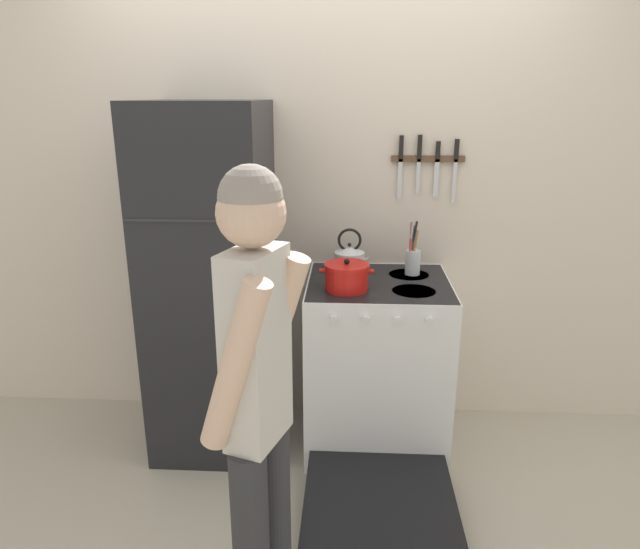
{
  "coord_description": "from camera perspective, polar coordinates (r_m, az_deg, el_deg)",
  "views": [
    {
      "loc": [
        0.16,
        -3.05,
        1.8
      ],
      "look_at": [
        0.01,
        -0.48,
        0.99
      ],
      "focal_mm": 32.0,
      "sensor_mm": 36.0,
      "label": 1
    }
  ],
  "objects": [
    {
      "name": "ground_plane",
      "position": [
        3.55,
        0.24,
        -13.0
      ],
      "size": [
        14.0,
        14.0,
        0.0
      ],
      "primitive_type": "plane",
      "color": "#B2A893"
    },
    {
      "name": "wall_back",
      "position": [
        3.13,
        0.29,
        7.85
      ],
      "size": [
        10.0,
        0.06,
        2.55
      ],
      "color": "beige",
      "rests_on": "ground_plane"
    },
    {
      "name": "refrigerator",
      "position": [
        2.95,
        -10.79,
        -0.77
      ],
      "size": [
        0.58,
        0.69,
        1.78
      ],
      "color": "black",
      "rests_on": "ground_plane"
    },
    {
      "name": "stove_range",
      "position": [
        3.01,
        5.67,
        -9.23
      ],
      "size": [
        0.72,
        1.38,
        0.91
      ],
      "color": "white",
      "rests_on": "ground_plane"
    },
    {
      "name": "dutch_oven_pot",
      "position": [
        2.72,
        2.68,
        -0.21
      ],
      "size": [
        0.26,
        0.22,
        0.15
      ],
      "color": "red",
      "rests_on": "stove_range"
    },
    {
      "name": "tea_kettle",
      "position": [
        2.97,
        2.98,
        1.54
      ],
      "size": [
        0.2,
        0.16,
        0.24
      ],
      "color": "silver",
      "rests_on": "stove_range"
    },
    {
      "name": "utensil_jar",
      "position": [
        2.99,
        9.25,
        1.49
      ],
      "size": [
        0.08,
        0.08,
        0.29
      ],
      "color": "silver",
      "rests_on": "stove_range"
    },
    {
      "name": "person",
      "position": [
        1.76,
        -6.22,
        -12.34
      ],
      "size": [
        0.33,
        0.39,
        1.63
      ],
      "rotation": [
        0.0,
        0.0,
        1.24
      ],
      "color": "#2D2D30",
      "rests_on": "ground_plane"
    },
    {
      "name": "wall_knife_strip",
      "position": [
        3.07,
        10.71,
        11.38
      ],
      "size": [
        0.38,
        0.03,
        0.35
      ],
      "color": "brown"
    }
  ]
}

